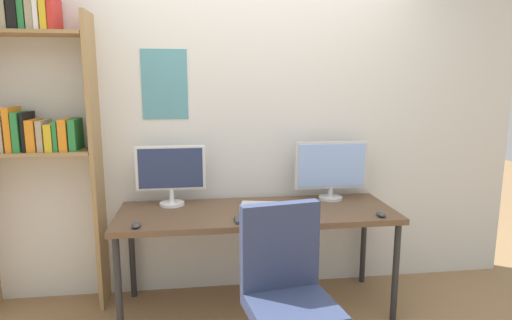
% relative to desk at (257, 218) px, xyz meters
% --- Properties ---
extents(wall_back, '(4.33, 0.11, 2.60)m').
position_rel_desk_xyz_m(wall_back, '(-0.00, 0.42, 0.61)').
color(wall_back, silver).
rests_on(wall_back, ground_plane).
extents(desk, '(1.93, 0.68, 0.74)m').
position_rel_desk_xyz_m(desk, '(0.00, 0.00, 0.00)').
color(desk, brown).
rests_on(desk, ground_plane).
extents(bookshelf, '(0.83, 0.28, 2.24)m').
position_rel_desk_xyz_m(bookshelf, '(-1.55, 0.23, 0.76)').
color(bookshelf, '#9E7A4C').
rests_on(bookshelf, ground_plane).
extents(office_chair, '(0.52, 0.52, 0.99)m').
position_rel_desk_xyz_m(office_chair, '(0.05, -0.83, -0.28)').
color(office_chair, '#2D2D33').
rests_on(office_chair, ground_plane).
extents(monitor_left, '(0.50, 0.18, 0.44)m').
position_rel_desk_xyz_m(monitor_left, '(-0.60, 0.21, 0.30)').
color(monitor_left, silver).
rests_on(monitor_left, desk).
extents(monitor_right, '(0.56, 0.18, 0.45)m').
position_rel_desk_xyz_m(monitor_right, '(0.60, 0.21, 0.30)').
color(monitor_right, silver).
rests_on(monitor_right, desk).
extents(keyboard_main, '(0.35, 0.13, 0.02)m').
position_rel_desk_xyz_m(keyboard_main, '(0.00, -0.23, 0.06)').
color(keyboard_main, '#38383D').
rests_on(keyboard_main, desk).
extents(mouse_left_side, '(0.06, 0.10, 0.03)m').
position_rel_desk_xyz_m(mouse_left_side, '(0.81, -0.25, 0.07)').
color(mouse_left_side, '#38383D').
rests_on(mouse_left_side, desk).
extents(mouse_right_side, '(0.06, 0.10, 0.03)m').
position_rel_desk_xyz_m(mouse_right_side, '(-0.79, -0.26, 0.07)').
color(mouse_right_side, '#38383D').
rests_on(mouse_right_side, desk).
extents(laptop_closed, '(0.36, 0.28, 0.02)m').
position_rel_desk_xyz_m(laptop_closed, '(0.05, 0.03, 0.07)').
color(laptop_closed, silver).
rests_on(laptop_closed, desk).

